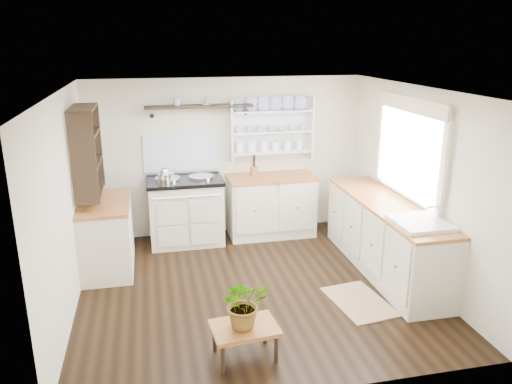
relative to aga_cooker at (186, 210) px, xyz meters
The scene contains 19 objects.
floor 1.77m from the aga_cooker, 67.32° to the right, with size 4.00×3.80×0.01m, color black.
wall_back 0.99m from the aga_cooker, 26.72° to the left, with size 4.00×0.02×2.30m, color beige.
wall_right 3.16m from the aga_cooker, 30.58° to the right, with size 0.02×3.80×2.30m, color beige.
wall_left 2.17m from the aga_cooker, 130.57° to the right, with size 0.02×3.80×2.30m, color beige.
ceiling 2.49m from the aga_cooker, 67.32° to the right, with size 4.00×3.80×0.01m, color white.
window 3.16m from the aga_cooker, 28.59° to the right, with size 0.08×1.55×1.22m.
aga_cooker is the anchor object (origin of this frame).
back_cabinets 1.26m from the aga_cooker, ahead, with size 1.27×0.63×0.90m.
right_cabinets 2.78m from the aga_cooker, 31.95° to the right, with size 0.62×2.43×0.90m.
belfast_sink 3.25m from the aga_cooker, 43.29° to the right, with size 0.55×0.60×0.45m.
left_cabinets 1.24m from the aga_cooker, 147.32° to the right, with size 0.62×1.13×0.90m.
plate_rack 1.72m from the aga_cooker, 12.68° to the left, with size 1.20×0.22×0.90m.
high_shelf 1.47m from the aga_cooker, 39.01° to the left, with size 1.50×0.29×0.16m.
left_shelving 1.73m from the aga_cooker, 150.50° to the right, with size 0.28×0.80×1.05m, color black.
kettle 0.63m from the aga_cooker, 156.85° to the right, with size 0.18×0.18×0.21m, color silver, non-canonical shape.
utensil_crock 1.13m from the aga_cooker, ahead, with size 0.11×0.11×0.13m, color #985138.
center_table 2.90m from the aga_cooker, 84.21° to the right, with size 0.63×0.48×0.32m.
potted_plant 2.89m from the aga_cooker, 84.21° to the right, with size 0.42×0.37×0.47m, color #3F7233.
floor_rug 2.82m from the aga_cooker, 51.45° to the right, with size 0.55×0.85×0.02m, color #8D6852.
Camera 1 is at (-1.11, -5.20, 2.82)m, focal length 35.00 mm.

